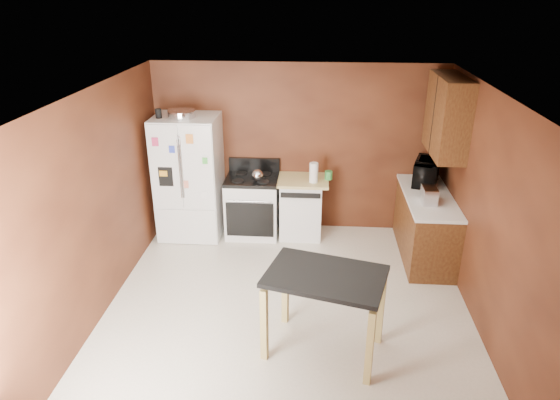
# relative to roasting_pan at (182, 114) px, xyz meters

# --- Properties ---
(floor) EXTENTS (4.50, 4.50, 0.00)m
(floor) POSITION_rel_roasting_pan_xyz_m (1.58, -1.82, -1.85)
(floor) COLOR silver
(floor) RESTS_ON ground
(ceiling) EXTENTS (4.50, 4.50, 0.00)m
(ceiling) POSITION_rel_roasting_pan_xyz_m (1.58, -1.82, 0.65)
(ceiling) COLOR white
(ceiling) RESTS_ON ground
(wall_back) EXTENTS (4.20, 0.00, 4.20)m
(wall_back) POSITION_rel_roasting_pan_xyz_m (1.58, 0.43, -0.60)
(wall_back) COLOR brown
(wall_back) RESTS_ON ground
(wall_front) EXTENTS (4.20, 0.00, 4.20)m
(wall_front) POSITION_rel_roasting_pan_xyz_m (1.58, -4.07, -0.60)
(wall_front) COLOR brown
(wall_front) RESTS_ON ground
(wall_left) EXTENTS (0.00, 4.50, 4.50)m
(wall_left) POSITION_rel_roasting_pan_xyz_m (-0.52, -1.82, -0.60)
(wall_left) COLOR brown
(wall_left) RESTS_ON ground
(wall_right) EXTENTS (0.00, 4.50, 4.50)m
(wall_right) POSITION_rel_roasting_pan_xyz_m (3.68, -1.82, -0.60)
(wall_right) COLOR brown
(wall_right) RESTS_ON ground
(roasting_pan) EXTENTS (0.38, 0.38, 0.09)m
(roasting_pan) POSITION_rel_roasting_pan_xyz_m (0.00, 0.00, 0.00)
(roasting_pan) COLOR silver
(roasting_pan) RESTS_ON refrigerator
(pen_cup) EXTENTS (0.08, 0.08, 0.13)m
(pen_cup) POSITION_rel_roasting_pan_xyz_m (-0.30, -0.07, 0.02)
(pen_cup) COLOR black
(pen_cup) RESTS_ON refrigerator
(kettle) EXTENTS (0.17, 0.17, 0.17)m
(kettle) POSITION_rel_roasting_pan_xyz_m (1.03, -0.02, -0.86)
(kettle) COLOR silver
(kettle) RESTS_ON gas_range
(paper_towel) EXTENTS (0.15, 0.15, 0.29)m
(paper_towel) POSITION_rel_roasting_pan_xyz_m (1.83, 0.02, -0.81)
(paper_towel) COLOR white
(paper_towel) RESTS_ON dishwasher
(green_canister) EXTENTS (0.15, 0.15, 0.12)m
(green_canister) POSITION_rel_roasting_pan_xyz_m (2.05, 0.15, -0.90)
(green_canister) COLOR green
(green_canister) RESTS_ON dishwasher
(toaster) EXTENTS (0.18, 0.29, 0.21)m
(toaster) POSITION_rel_roasting_pan_xyz_m (3.32, -0.62, -0.84)
(toaster) COLOR silver
(toaster) RESTS_ON right_cabinets
(microwave) EXTENTS (0.54, 0.66, 0.32)m
(microwave) POSITION_rel_roasting_pan_xyz_m (3.40, 0.06, -0.79)
(microwave) COLOR black
(microwave) RESTS_ON right_cabinets
(refrigerator) EXTENTS (0.90, 0.80, 1.80)m
(refrigerator) POSITION_rel_roasting_pan_xyz_m (0.03, 0.04, -0.95)
(refrigerator) COLOR white
(refrigerator) RESTS_ON ground
(gas_range) EXTENTS (0.76, 0.68, 1.10)m
(gas_range) POSITION_rel_roasting_pan_xyz_m (0.94, 0.10, -1.39)
(gas_range) COLOR white
(gas_range) RESTS_ON ground
(dishwasher) EXTENTS (0.78, 0.63, 0.89)m
(dishwasher) POSITION_rel_roasting_pan_xyz_m (1.66, 0.13, -1.40)
(dishwasher) COLOR white
(dishwasher) RESTS_ON ground
(right_cabinets) EXTENTS (0.63, 1.58, 2.45)m
(right_cabinets) POSITION_rel_roasting_pan_xyz_m (3.42, -0.34, -0.94)
(right_cabinets) COLOR brown
(right_cabinets) RESTS_ON ground
(island) EXTENTS (1.29, 1.03, 0.91)m
(island) POSITION_rel_roasting_pan_xyz_m (1.99, -2.47, -1.09)
(island) COLOR black
(island) RESTS_ON ground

